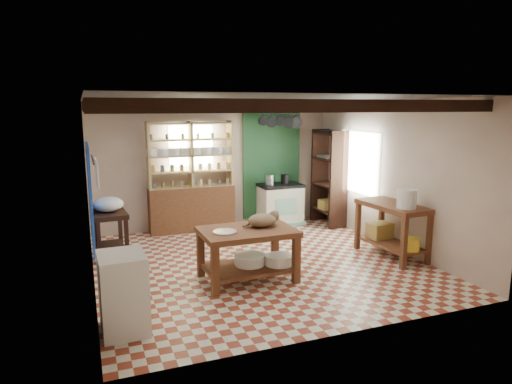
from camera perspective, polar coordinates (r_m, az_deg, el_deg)
name	(u,v)px	position (r m, az deg, el deg)	size (l,w,h in m)	color
floor	(259,263)	(7.42, 0.38, -8.92)	(5.00, 5.00, 0.02)	maroon
ceiling	(259,98)	(6.99, 0.41, 11.68)	(5.00, 5.00, 0.02)	#4F4F54
wall_back	(215,164)	(9.44, -5.14, 3.46)	(5.00, 0.04, 2.60)	beige
wall_front	(345,220)	(4.89, 11.11, -3.44)	(5.00, 0.04, 2.60)	beige
wall_left	(88,194)	(6.62, -20.22, -0.23)	(0.04, 5.00, 2.60)	beige
wall_right	(392,175)	(8.32, 16.67, 2.08)	(0.04, 5.00, 2.60)	beige
ceiling_beams	(259,106)	(6.99, 0.41, 10.70)	(5.00, 3.80, 0.15)	black
blue_wall_patch	(90,196)	(7.54, -20.01, -0.50)	(0.04, 1.40, 1.60)	#163DA9
green_wall_patch	(272,164)	(9.83, 1.96, 3.48)	(1.30, 0.04, 2.30)	#1F4F2B
window_back	(191,146)	(9.25, -8.14, 5.74)	(0.90, 0.02, 0.80)	silver
window_right	(359,163)	(9.10, 12.78, 3.60)	(0.02, 1.30, 1.20)	silver
utensil_rail	(93,170)	(5.36, -19.67, 2.59)	(0.06, 0.90, 0.28)	black
pot_rack	(280,121)	(9.37, 3.00, 8.83)	(0.86, 0.12, 0.36)	black
shelving_unit	(191,177)	(9.15, -8.11, 1.90)	(1.70, 0.34, 2.20)	tan
tall_rack	(329,178)	(9.72, 9.10, 1.79)	(0.40, 0.86, 2.00)	black
work_table	(248,255)	(6.62, -1.07, -7.82)	(1.33, 0.89, 0.75)	brown
stove	(280,204)	(9.70, 3.05, -1.52)	(0.88, 0.60, 0.87)	white
prep_table	(110,234)	(7.95, -17.77, -5.08)	(0.53, 0.77, 0.78)	black
white_cabinet	(123,293)	(5.36, -16.26, -12.01)	(0.50, 0.59, 0.89)	white
right_counter	(392,230)	(7.92, 16.61, -4.60)	(0.63, 1.26, 0.90)	brown
cat	(262,220)	(6.62, 0.80, -3.54)	(0.43, 0.33, 0.19)	#997959
steel_tray	(225,232)	(6.35, -3.89, -4.99)	(0.34, 0.34, 0.02)	#B8B8C0
basin_large	(250,260)	(6.71, -0.81, -8.46)	(0.44, 0.44, 0.15)	white
basin_small	(279,260)	(6.73, 2.87, -8.47)	(0.41, 0.41, 0.14)	white
kettle_left	(270,180)	(9.50, 1.70, 1.52)	(0.18, 0.18, 0.20)	#B8B8C0
kettle_right	(285,179)	(9.64, 3.62, 1.63)	(0.16, 0.16, 0.20)	black
enamel_bowl	(108,204)	(7.83, -17.99, -1.47)	(0.48, 0.48, 0.24)	white
white_bucket	(407,199)	(7.50, 18.32, -0.81)	(0.30, 0.30, 0.30)	white
wicker_basket	(380,230)	(8.16, 15.20, -4.67)	(0.38, 0.30, 0.26)	#AE9146
yellow_tub	(411,244)	(7.63, 18.80, -6.19)	(0.27, 0.27, 0.20)	yellow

